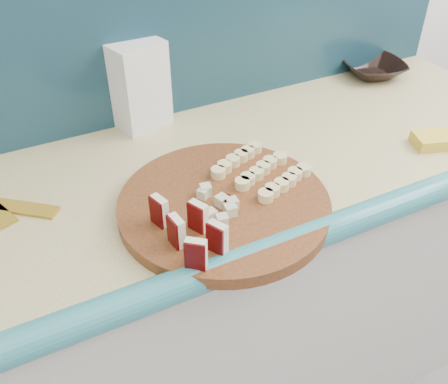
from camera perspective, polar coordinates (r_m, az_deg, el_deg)
The scene contains 9 objects.
kitchen_counter at distance 1.41m, azimuth -8.86°, elevation -14.67°, with size 2.20×0.63×0.91m.
backsplash at distance 1.23m, azimuth -16.89°, elevation 16.83°, with size 2.20×0.02×0.50m, color teal.
cutting_board at distance 1.02m, azimuth 0.00°, elevation -1.50°, with size 0.43×0.43×0.03m, color #4D2110.
apple_wedges at distance 0.90m, azimuth -4.04°, elevation -4.31°, with size 0.10×0.18×0.06m.
apple_chunks at distance 0.99m, azimuth -1.04°, elevation -1.15°, with size 0.06×0.07×0.02m.
banana_slices at distance 1.08m, azimuth 4.21°, elevation 2.46°, with size 0.20×0.20×0.02m.
brown_bowl at distance 1.64m, azimuth 16.69°, elevation 13.38°, with size 0.18×0.18×0.04m, color black.
flour_bag at distance 1.28m, azimuth -9.63°, elevation 11.91°, with size 0.13×0.09×0.22m, color white.
sponge at distance 1.32m, azimuth 22.86°, elevation 5.48°, with size 0.10×0.07×0.03m, color yellow.
Camera 1 is at (-0.10, 0.64, 1.57)m, focal length 40.00 mm.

